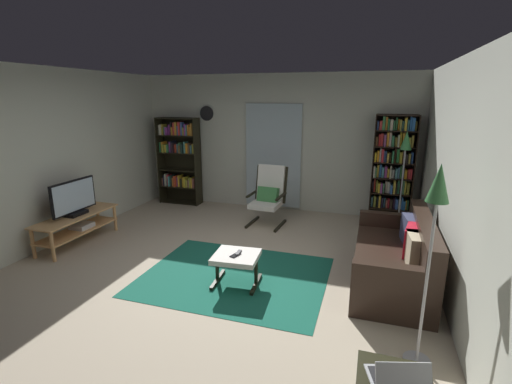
{
  "coord_description": "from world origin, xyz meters",
  "views": [
    {
      "loc": [
        1.84,
        -4.01,
        2.18
      ],
      "look_at": [
        0.33,
        0.66,
        0.9
      ],
      "focal_mm": 25.82,
      "sensor_mm": 36.0,
      "label": 1
    }
  ],
  "objects": [
    {
      "name": "bookshelf_near_tv",
      "position": [
        -1.96,
        2.64,
        0.97
      ],
      "size": [
        0.86,
        0.3,
        1.77
      ],
      "color": "black",
      "rests_on": "ground"
    },
    {
      "name": "cell_phone",
      "position": [
        0.39,
        -0.32,
        0.38
      ],
      "size": [
        0.11,
        0.15,
        0.01
      ],
      "primitive_type": "cube",
      "rotation": [
        0.0,
        0.0,
        -0.3
      ],
      "color": "black",
      "rests_on": "ottoman"
    },
    {
      "name": "wall_clock",
      "position": [
        -1.39,
        2.82,
        1.85
      ],
      "size": [
        0.29,
        0.03,
        0.29
      ],
      "color": "silver"
    },
    {
      "name": "wall_left",
      "position": [
        -2.7,
        0.0,
        1.3
      ],
      "size": [
        0.06,
        6.0,
        2.6
      ],
      "primitive_type": "cube",
      "color": "beige",
      "rests_on": "ground"
    },
    {
      "name": "leather_sofa",
      "position": [
        2.2,
        0.34,
        0.31
      ],
      "size": [
        0.84,
        1.86,
        0.81
      ],
      "color": "#302119",
      "rests_on": "ground"
    },
    {
      "name": "ground_plane",
      "position": [
        0.0,
        0.0,
        0.0
      ],
      "size": [
        7.02,
        7.02,
        0.0
      ],
      "primitive_type": "plane",
      "color": "#BAAA91"
    },
    {
      "name": "glass_door_panel",
      "position": [
        -0.02,
        2.83,
        1.05
      ],
      "size": [
        1.1,
        0.01,
        2.0
      ],
      "primitive_type": "cube",
      "color": "silver"
    },
    {
      "name": "area_rug",
      "position": [
        0.3,
        -0.11,
        0.0
      ],
      "size": [
        2.25,
        1.78,
        0.01
      ],
      "primitive_type": "cube",
      "color": "#18604C",
      "rests_on": "ground"
    },
    {
      "name": "ottoman",
      "position": [
        0.39,
        -0.28,
        0.31
      ],
      "size": [
        0.56,
        0.52,
        0.38
      ],
      "color": "white",
      "rests_on": "ground"
    },
    {
      "name": "wall_back",
      "position": [
        0.0,
        2.9,
        1.3
      ],
      "size": [
        5.6,
        0.06,
        2.6
      ],
      "primitive_type": "cube",
      "color": "beige",
      "rests_on": "ground"
    },
    {
      "name": "lounge_armchair",
      "position": [
        0.15,
        1.93,
        0.53
      ],
      "size": [
        0.6,
        0.68,
        1.02
      ],
      "color": "black",
      "rests_on": "ground"
    },
    {
      "name": "television",
      "position": [
        -2.35,
        0.17,
        0.7
      ],
      "size": [
        0.2,
        0.82,
        0.53
      ],
      "color": "black",
      "rests_on": "tv_stand"
    },
    {
      "name": "laptop",
      "position": [
        2.08,
        -2.02,
        0.56
      ],
      "size": [
        0.39,
        0.36,
        0.2
      ],
      "color": "#B7BABF",
      "rests_on": "side_table"
    },
    {
      "name": "wall_right",
      "position": [
        2.7,
        0.0,
        1.3
      ],
      "size": [
        0.06,
        6.0,
        2.6
      ],
      "primitive_type": "cube",
      "color": "beige",
      "rests_on": "ground"
    },
    {
      "name": "tv_remote",
      "position": [
        0.41,
        -0.24,
        0.39
      ],
      "size": [
        0.05,
        0.15,
        0.02
      ],
      "primitive_type": "cube",
      "rotation": [
        0.0,
        0.0,
        0.06
      ],
      "color": "black",
      "rests_on": "ottoman"
    },
    {
      "name": "floor_lamp_by_sofa",
      "position": [
        2.32,
        -1.06,
        1.34
      ],
      "size": [
        0.22,
        0.22,
        1.7
      ],
      "color": "#A5A5AD",
      "rests_on": "ground"
    },
    {
      "name": "tv_stand",
      "position": [
        -2.35,
        0.18,
        0.3
      ],
      "size": [
        0.45,
        1.37,
        0.45
      ],
      "color": "tan",
      "rests_on": "ground"
    },
    {
      "name": "bookshelf_near_sofa",
      "position": [
        2.17,
        2.65,
        1.02
      ],
      "size": [
        0.69,
        0.3,
        1.89
      ],
      "color": "black",
      "rests_on": "ground"
    },
    {
      "name": "floor_lamp_by_shelf",
      "position": [
        2.31,
        2.13,
        1.31
      ],
      "size": [
        0.22,
        0.22,
        1.66
      ],
      "color": "#A5A5AD",
      "rests_on": "ground"
    }
  ]
}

